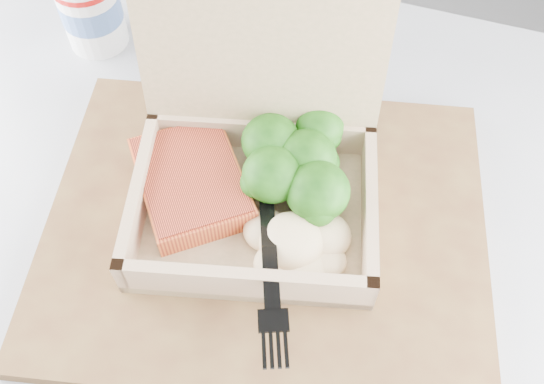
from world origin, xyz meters
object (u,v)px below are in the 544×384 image
(paper_cup, at_px, (90,9))
(cafe_table, at_px, (233,323))
(serving_tray, at_px, (266,227))
(takeout_container, at_px, (256,158))

(paper_cup, bearing_deg, cafe_table, -44.70)
(cafe_table, bearing_deg, serving_tray, 39.76)
(cafe_table, height_order, paper_cup, paper_cup)
(cafe_table, xyz_separation_m, serving_tray, (0.03, 0.03, 0.19))
(serving_tray, distance_m, paper_cup, 0.32)
(takeout_container, distance_m, paper_cup, 0.28)
(cafe_table, height_order, takeout_container, takeout_container)
(cafe_table, distance_m, takeout_container, 0.26)
(takeout_container, height_order, paper_cup, takeout_container)
(cafe_table, height_order, serving_tray, serving_tray)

